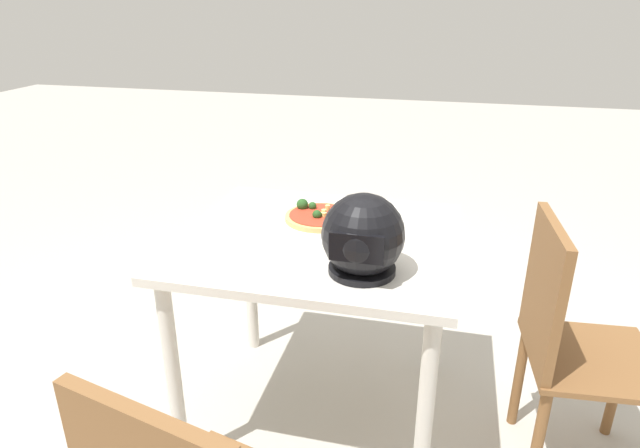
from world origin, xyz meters
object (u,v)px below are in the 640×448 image
Objects in this scene: dining_table at (320,264)px; motorcycle_helmet at (363,237)px; chair_side at (567,339)px; pizza at (320,216)px.

dining_table is 0.37m from motorcycle_helmet.
dining_table is at bearing -50.86° from motorcycle_helmet.
chair_side reaches higher than dining_table.
pizza is 1.04× the size of motorcycle_helmet.
dining_table is at bearing 102.91° from pizza.
dining_table is 1.04× the size of chair_side.
motorcycle_helmet is at bearing 121.38° from pizza.
pizza is at bearing -10.79° from chair_side.
chair_side is at bearing -164.04° from motorcycle_helmet.
dining_table is 3.81× the size of motorcycle_helmet.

